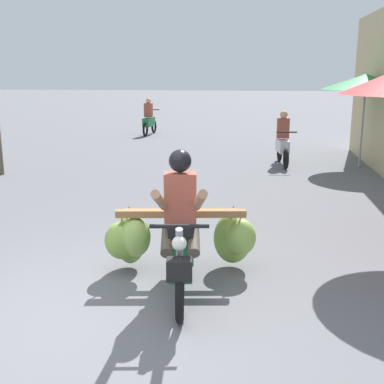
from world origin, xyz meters
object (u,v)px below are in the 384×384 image
at_px(motorbike_distant_ahead_right, 149,120).
at_px(market_umbrella_near_shop, 366,82).
at_px(motorbike_main_loaded, 180,236).
at_px(motorbike_distant_ahead_left, 283,143).

xyz_separation_m(motorbike_distant_ahead_right, market_umbrella_near_shop, (6.65, -5.73, 1.56)).
bearing_deg(market_umbrella_near_shop, motorbike_distant_ahead_right, 139.28).
height_order(motorbike_main_loaded, market_umbrella_near_shop, market_umbrella_near_shop).
distance_m(motorbike_distant_ahead_left, motorbike_distant_ahead_right, 7.33).
bearing_deg(market_umbrella_near_shop, motorbike_distant_ahead_left, 176.51).
relative_size(motorbike_distant_ahead_right, market_umbrella_near_shop, 0.70).
height_order(motorbike_distant_ahead_left, market_umbrella_near_shop, market_umbrella_near_shop).
height_order(motorbike_main_loaded, motorbike_distant_ahead_left, motorbike_main_loaded).
xyz_separation_m(motorbike_distant_ahead_left, market_umbrella_near_shop, (1.93, -0.12, 1.56)).
distance_m(motorbike_main_loaded, motorbike_distant_ahead_right, 13.42).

